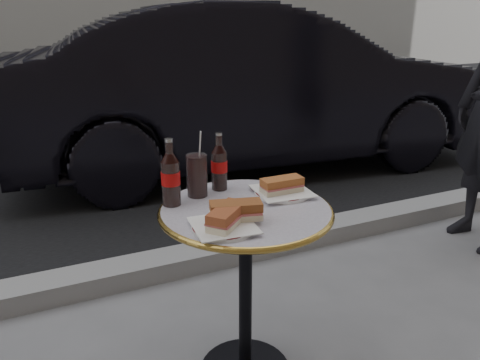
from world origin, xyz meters
name	(u,v)px	position (x,y,z in m)	size (l,w,h in m)	color
asphalt_road	(87,125)	(0.00, 5.00, 0.00)	(40.00, 8.00, 0.00)	black
curb	(179,262)	(0.00, 0.90, 0.05)	(40.00, 0.20, 0.12)	gray
bistro_table	(245,296)	(0.00, 0.00, 0.37)	(0.62, 0.62, 0.73)	#BAB2C4
plate_left	(224,228)	(-0.14, -0.13, 0.74)	(0.21, 0.21, 0.01)	silver
plate_right	(282,193)	(0.18, 0.06, 0.74)	(0.21, 0.21, 0.01)	white
sandwich_left_a	(227,217)	(-0.13, -0.14, 0.77)	(0.17, 0.08, 0.06)	#9A4827
sandwich_left_b	(236,212)	(-0.08, -0.10, 0.77)	(0.17, 0.08, 0.06)	brown
sandwich_right	(282,186)	(0.17, 0.05, 0.77)	(0.16, 0.07, 0.05)	#AA5C2B
cola_bottle_left	(170,172)	(-0.23, 0.13, 0.86)	(0.07, 0.07, 0.25)	black
cola_bottle_right	(219,161)	(-0.01, 0.21, 0.85)	(0.06, 0.06, 0.23)	black
cola_glass	(197,175)	(-0.12, 0.18, 0.81)	(0.08, 0.08, 0.16)	black
parked_car	(254,88)	(1.28, 2.56, 0.74)	(4.48, 1.56, 1.47)	black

